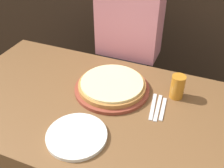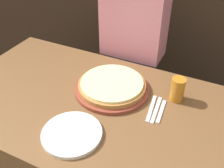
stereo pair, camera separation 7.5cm
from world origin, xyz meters
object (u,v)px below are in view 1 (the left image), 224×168
dinner_plate (77,136)px  dinner_knife (158,108)px  fork (153,106)px  diner_person (128,60)px  beer_glass (178,86)px  spoon (163,109)px  pizza_on_board (112,86)px

dinner_plate → dinner_knife: 0.42m
fork → diner_person: size_ratio=0.15×
beer_glass → diner_person: size_ratio=0.09×
fork → spoon: (0.05, 0.00, 0.00)m
dinner_plate → dinner_knife: size_ratio=1.34×
dinner_plate → dinner_knife: bearing=48.3°
fork → dinner_plate: bearing=-129.1°
beer_glass → dinner_plate: (-0.35, -0.44, -0.06)m
pizza_on_board → beer_glass: (0.33, 0.07, 0.04)m
dinner_knife → spoon: size_ratio=1.17×
dinner_plate → fork: (0.26, 0.32, -0.01)m
beer_glass → pizza_on_board: bearing=-167.3°
beer_glass → spoon: beer_glass is taller
pizza_on_board → fork: size_ratio=2.01×
pizza_on_board → dinner_plate: pizza_on_board is taller
spoon → dinner_knife: bearing=180.0°
beer_glass → diner_person: bearing=136.5°
dinner_plate → diner_person: bearing=93.1°
dinner_knife → pizza_on_board: bearing=169.5°
diner_person → dinner_plate: bearing=-86.9°
pizza_on_board → diner_person: size_ratio=0.29×
beer_glass → dinner_knife: (-0.06, -0.12, -0.07)m
pizza_on_board → dinner_knife: (0.26, -0.05, -0.02)m
pizza_on_board → dinner_plate: size_ratio=1.49×
spoon → diner_person: bearing=125.5°
diner_person → fork: bearing=-58.6°
beer_glass → dinner_plate: bearing=-128.3°
pizza_on_board → diner_person: bearing=97.9°
dinner_knife → diner_person: bearing=123.5°
diner_person → dinner_knife: bearing=-56.5°
pizza_on_board → dinner_knife: bearing=-10.5°
beer_glass → fork: beer_glass is taller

